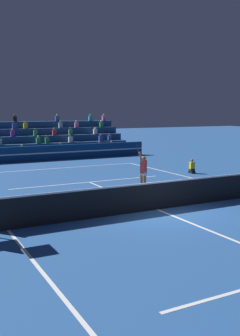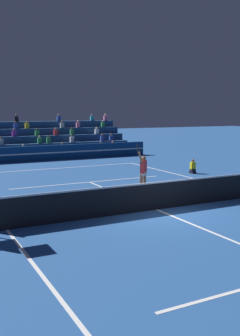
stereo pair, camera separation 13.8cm
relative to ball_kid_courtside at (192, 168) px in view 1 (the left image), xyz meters
name	(u,v)px [view 1 (the left image)]	position (x,y,z in m)	size (l,w,h in m)	color
ground_plane	(157,210)	(-6.54, -6.28, -0.33)	(120.00, 120.00, 0.00)	#285699
court_lines	(157,209)	(-6.54, -6.28, -0.33)	(11.10, 23.90, 0.01)	white
tennis_net	(157,195)	(-6.54, -6.28, 0.21)	(12.00, 0.10, 1.10)	slate
sponsor_banner_wall	(36,153)	(-6.54, 10.01, 0.22)	(18.00, 0.26, 1.10)	navy
bleacher_stand	(23,143)	(-6.53, 13.81, 0.69)	(17.03, 4.75, 3.38)	navy
ball_kid_courtside	(192,168)	(0.00, 0.00, 0.00)	(0.30, 0.36, 0.84)	black
tennis_player	(143,173)	(-5.64, -3.76, 0.65)	(1.00, 0.84, 2.37)	brown
tennis_ball	(121,189)	(-6.01, -2.41, -0.30)	(0.07, 0.07, 0.07)	#C6DB33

